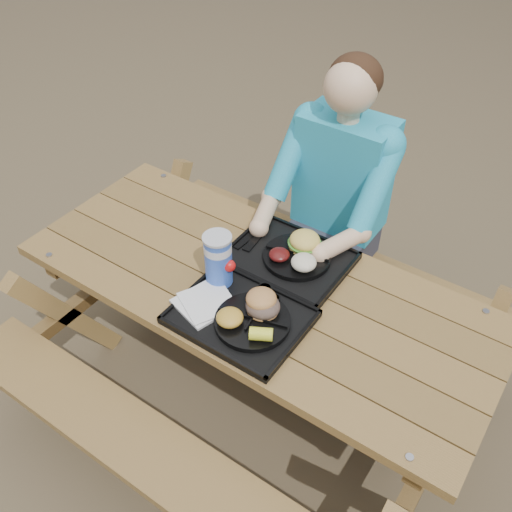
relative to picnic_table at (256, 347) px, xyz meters
The scene contains 18 objects.
ground 0.38m from the picnic_table, ahead, with size 60.00×60.00×0.00m, color #999999.
picnic_table is the anchor object (origin of this frame).
tray_near 0.43m from the picnic_table, 71.82° to the right, with size 0.45×0.35×0.02m, color black.
tray_far 0.42m from the picnic_table, 77.33° to the left, with size 0.45×0.35×0.02m, color black.
plate_near 0.46m from the picnic_table, 58.55° to the right, with size 0.26×0.26×0.02m, color black.
plate_far 0.45m from the picnic_table, 69.12° to the left, with size 0.26×0.26×0.02m, color black.
napkin_stack 0.46m from the picnic_table, 109.47° to the right, with size 0.17×0.17×0.02m, color white.
soda_cup 0.51m from the picnic_table, 140.45° to the right, with size 0.10×0.10×0.20m, color blue.
condiment_bbq 0.42m from the picnic_table, 33.75° to the right, with size 0.05×0.05×0.03m, color black.
condiment_mustard 0.43m from the picnic_table, 28.74° to the right, with size 0.05×0.05×0.03m, color yellow.
sandwich 0.51m from the picnic_table, 48.12° to the right, with size 0.11×0.11×0.12m, color #C18144, non-canonical shape.
mac_cheese 0.50m from the picnic_table, 76.05° to the right, with size 0.09×0.09×0.05m, color gold.
corn_cob 0.53m from the picnic_table, 52.40° to the right, with size 0.08×0.08×0.04m, color #F6FB34, non-canonical shape.
cutlery_far 0.46m from the picnic_table, 124.01° to the left, with size 0.03×0.18×0.01m, color black.
burger 0.53m from the picnic_table, 73.27° to the left, with size 0.12×0.12×0.11m, color #ECC753, non-canonical shape.
baked_beans 0.45m from the picnic_table, 79.92° to the left, with size 0.08×0.08×0.04m, color #561111.
potato_salad 0.48m from the picnic_table, 46.07° to the left, with size 0.10×0.10×0.05m, color #EFE5CA.
diner 0.70m from the picnic_table, 90.07° to the left, with size 0.48×0.84×1.28m, color #19B3B0, non-canonical shape.
Camera 1 is at (0.86, -1.25, 2.23)m, focal length 40.00 mm.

